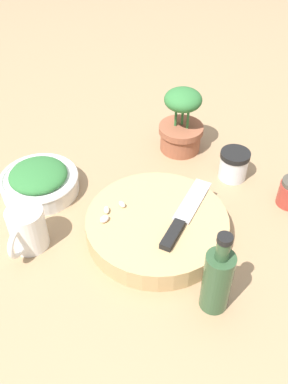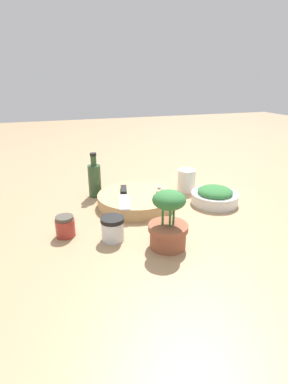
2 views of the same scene
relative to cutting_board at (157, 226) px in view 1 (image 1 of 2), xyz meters
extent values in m
plane|color=#997A56|center=(-0.06, 0.06, -0.02)|extent=(5.00, 5.00, 0.00)
cylinder|color=tan|center=(0.00, 0.00, 0.00)|extent=(0.28, 0.28, 0.04)
cube|color=black|center=(0.04, -0.04, 0.03)|extent=(0.04, 0.08, 0.01)
cube|color=#B2B2B7|center=(0.06, 0.06, 0.02)|extent=(0.07, 0.14, 0.01)
ellipsoid|color=#ECE5CA|center=(-0.10, 0.00, 0.03)|extent=(0.02, 0.02, 0.01)
ellipsoid|color=#EDDFC6|center=(-0.08, 0.02, 0.03)|extent=(0.02, 0.02, 0.01)
ellipsoid|color=silver|center=(-0.10, -0.03, 0.03)|extent=(0.02, 0.02, 0.01)
cylinder|color=silver|center=(-0.28, 0.07, 0.00)|extent=(0.17, 0.17, 0.04)
torus|color=silver|center=(-0.28, 0.07, 0.02)|extent=(0.17, 0.17, 0.01)
ellipsoid|color=#2D6B33|center=(-0.28, 0.07, 0.02)|extent=(0.13, 0.13, 0.04)
cylinder|color=silver|center=(0.14, 0.21, 0.01)|extent=(0.06, 0.06, 0.06)
cylinder|color=black|center=(0.14, 0.21, 0.04)|extent=(0.07, 0.07, 0.01)
cylinder|color=silver|center=(-0.24, -0.08, 0.02)|extent=(0.07, 0.07, 0.09)
torus|color=silver|center=(-0.24, -0.12, 0.02)|extent=(0.01, 0.06, 0.06)
cylinder|color=#2D4C2D|center=(0.13, -0.14, 0.04)|extent=(0.05, 0.05, 0.12)
cylinder|color=#2D4C2D|center=(0.13, -0.14, 0.12)|extent=(0.02, 0.02, 0.04)
cylinder|color=black|center=(0.13, -0.14, 0.15)|extent=(0.02, 0.02, 0.01)
cylinder|color=#935138|center=(0.00, 0.30, 0.01)|extent=(0.10, 0.10, 0.07)
cylinder|color=#935138|center=(0.00, 0.30, 0.04)|extent=(0.11, 0.11, 0.02)
ellipsoid|color=#2D6B33|center=(0.00, 0.30, 0.12)|extent=(0.09, 0.09, 0.05)
cylinder|color=#2D6B33|center=(-0.01, 0.30, 0.08)|extent=(0.01, 0.01, 0.07)
cylinder|color=#2D6B33|center=(0.00, 0.31, 0.08)|extent=(0.01, 0.01, 0.07)
cylinder|color=#2D6B33|center=(0.02, 0.29, 0.08)|extent=(0.01, 0.01, 0.07)
camera|label=1|loc=(0.10, -0.58, 0.62)|focal=40.00mm
camera|label=2|loc=(0.30, 0.96, 0.42)|focal=28.00mm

